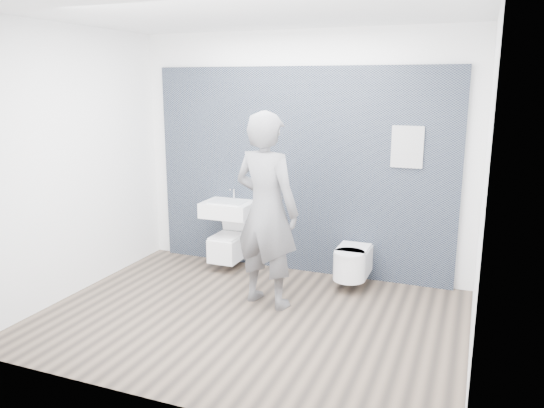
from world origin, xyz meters
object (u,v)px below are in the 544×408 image
at_px(toilet_rounded, 352,263).
at_px(visitor, 266,211).
at_px(washbasin, 228,209).
at_px(toilet_square, 228,246).

xyz_separation_m(toilet_rounded, visitor, (-0.71, -0.75, 0.70)).
bearing_deg(washbasin, toilet_rounded, -2.87).
relative_size(toilet_square, toilet_rounded, 1.10).
bearing_deg(washbasin, visitor, -44.94).
distance_m(washbasin, toilet_rounded, 1.61).
height_order(toilet_square, toilet_rounded, toilet_square).
relative_size(toilet_square, visitor, 0.33).
height_order(washbasin, toilet_square, washbasin).
relative_size(washbasin, toilet_square, 0.90).
distance_m(toilet_rounded, visitor, 1.25).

